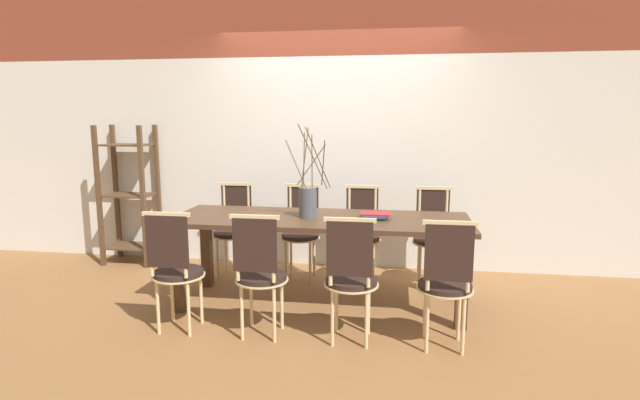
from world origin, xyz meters
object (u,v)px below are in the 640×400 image
dining_table (320,229)px  book_stack (375,216)px  chair_far_center (361,230)px  chair_near_center (351,275)px  shelving_rack (129,195)px  vase_centerpiece (308,201)px

dining_table → book_stack: (0.46, 0.02, 0.13)m
chair_far_center → book_stack: (0.16, -0.69, 0.29)m
chair_near_center → dining_table: bearing=115.0°
chair_far_center → book_stack: 0.77m
chair_far_center → shelving_rack: 2.61m
dining_table → chair_far_center: bearing=66.8°
chair_near_center → vase_centerpiece: size_ratio=1.20×
chair_far_center → vase_centerpiece: size_ratio=1.20×
chair_near_center → vase_centerpiece: 0.91m
book_stack → chair_near_center: bearing=-100.4°
dining_table → vase_centerpiece: vase_centerpiece is taller
book_stack → vase_centerpiece: bearing=-177.0°
vase_centerpiece → book_stack: size_ratio=3.23×
book_stack → shelving_rack: shelving_rack is taller
chair_far_center → shelving_rack: bearing=-5.6°
vase_centerpiece → book_stack: vase_centerpiece is taller
dining_table → chair_far_center: 0.78m
vase_centerpiece → shelving_rack: size_ratio=0.52×
chair_far_center → vase_centerpiece: vase_centerpiece is taller
chair_far_center → shelving_rack: shelving_rack is taller
chair_near_center → chair_far_center: (-0.03, 1.41, 0.00)m
book_stack → shelving_rack: bearing=161.0°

